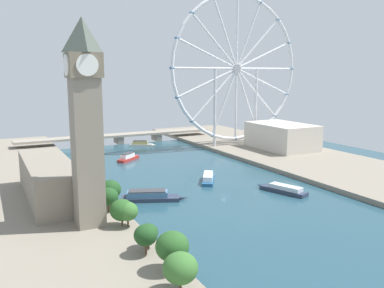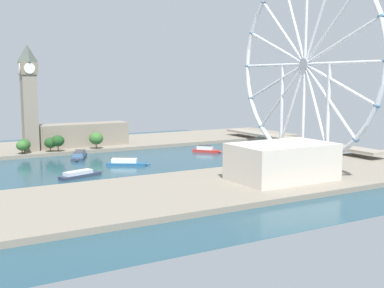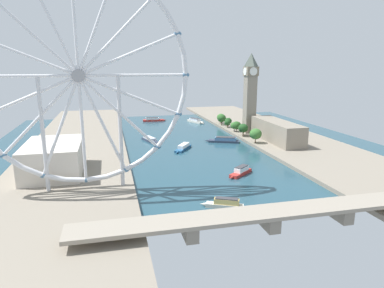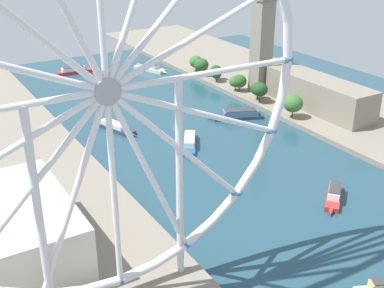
% 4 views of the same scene
% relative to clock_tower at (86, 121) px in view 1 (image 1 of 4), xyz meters
% --- Properties ---
extents(ground_plane, '(381.72, 381.72, 0.00)m').
position_rel_clock_tower_xyz_m(ground_plane, '(79.76, 17.77, -48.75)').
color(ground_plane, '#234756').
extents(riverbank_left, '(90.00, 520.00, 3.00)m').
position_rel_clock_tower_xyz_m(riverbank_left, '(-26.09, 17.77, -47.25)').
color(riverbank_left, gray).
rests_on(riverbank_left, ground_plane).
extents(riverbank_right, '(90.00, 520.00, 3.00)m').
position_rel_clock_tower_xyz_m(riverbank_right, '(185.62, 17.77, -47.25)').
color(riverbank_right, gray).
rests_on(riverbank_right, ground_plane).
extents(clock_tower, '(14.38, 14.38, 87.93)m').
position_rel_clock_tower_xyz_m(clock_tower, '(0.00, 0.00, 0.00)').
color(clock_tower, gray).
rests_on(clock_tower, riverbank_left).
extents(parliament_block, '(22.00, 79.55, 20.24)m').
position_rel_clock_tower_xyz_m(parliament_block, '(-10.29, 47.77, -35.63)').
color(parliament_block, gray).
rests_on(parliament_block, riverbank_left).
extents(tree_row_embankment, '(14.97, 131.01, 14.49)m').
position_rel_clock_tower_xyz_m(tree_row_embankment, '(13.09, -10.54, -37.77)').
color(tree_row_embankment, '#513823').
rests_on(tree_row_embankment, riverbank_left).
extents(ferris_wheel, '(134.12, 3.20, 136.12)m').
position_rel_clock_tower_xyz_m(ferris_wheel, '(170.38, 144.36, 23.64)').
color(ferris_wheel, silver).
rests_on(ferris_wheel, riverbank_right).
extents(riverside_hall, '(38.40, 60.11, 21.95)m').
position_rel_clock_tower_xyz_m(riverside_hall, '(194.16, 106.71, -34.77)').
color(riverside_hall, beige).
rests_on(riverside_hall, riverbank_right).
extents(river_bridge, '(193.72, 16.77, 9.07)m').
position_rel_clock_tower_xyz_m(river_bridge, '(79.76, 216.20, -41.71)').
color(river_bridge, gray).
rests_on(river_bridge, ground_plane).
extents(tour_boat_0, '(24.06, 14.02, 5.96)m').
position_rel_clock_tower_xyz_m(tour_boat_0, '(93.24, 188.01, -46.30)').
color(tour_boat_0, beige).
rests_on(tour_boat_0, ground_plane).
extents(tour_boat_2, '(36.02, 20.89, 5.72)m').
position_rel_clock_tower_xyz_m(tour_boat_2, '(39.03, 28.95, -46.33)').
color(tour_boat_2, '#2D384C').
rests_on(tour_boat_2, ground_plane).
extents(tour_boat_4, '(21.61, 30.71, 5.08)m').
position_rel_clock_tower_xyz_m(tour_boat_4, '(87.38, 49.50, -46.63)').
color(tour_boat_4, '#235684').
rests_on(tour_boat_4, ground_plane).
extents(tour_boat_5, '(23.63, 20.53, 6.12)m').
position_rel_clock_tower_xyz_m(tour_boat_5, '(62.13, 133.76, -46.31)').
color(tour_boat_5, '#B22D28').
rests_on(tour_boat_5, ground_plane).
extents(tour_boat_6, '(15.86, 32.89, 4.55)m').
position_rel_clock_tower_xyz_m(tour_boat_6, '(113.59, 7.04, -46.82)').
color(tour_boat_6, '#2D384C').
rests_on(tour_boat_6, ground_plane).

